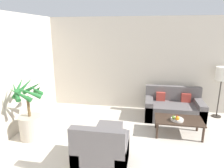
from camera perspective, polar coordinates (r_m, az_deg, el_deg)
The scene contains 11 objects.
wall_back at distance 5.95m, azimuth 15.75°, elevation 5.19°, with size 8.61×0.06×2.70m.
potted_palm at distance 4.73m, azimuth -22.41°, elevation -8.94°, with size 0.72×0.72×1.36m.
sofa_loveseat at distance 5.68m, azimuth 17.09°, elevation -6.66°, with size 1.50×0.86×0.82m.
floor_lamp at distance 5.99m, azimuth 28.95°, elevation 2.14°, with size 0.35×0.35×1.40m.
coffee_table at distance 4.82m, azimuth 18.50°, elevation -10.02°, with size 1.05×0.59×0.38m.
fruit_bowl at distance 4.72m, azimuth 18.11°, elevation -9.61°, with size 0.27×0.27×0.05m.
apple_red at distance 4.70m, azimuth 18.15°, elevation -8.95°, with size 0.07×0.07×0.07m.
apple_green at distance 4.65m, azimuth 17.19°, elevation -9.08°, with size 0.07×0.07×0.07m.
orange_fruit at distance 4.62m, azimuth 18.21°, elevation -9.26°, with size 0.09×0.09×0.09m.
armchair at distance 3.63m, azimuth -3.02°, elevation -18.97°, with size 0.88×0.80×0.86m.
ottoman at distance 4.32m, azimuth -0.81°, elevation -14.17°, with size 0.52×0.51×0.40m.
Camera 1 is at (-0.63, 0.48, 2.30)m, focal length 32.00 mm.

